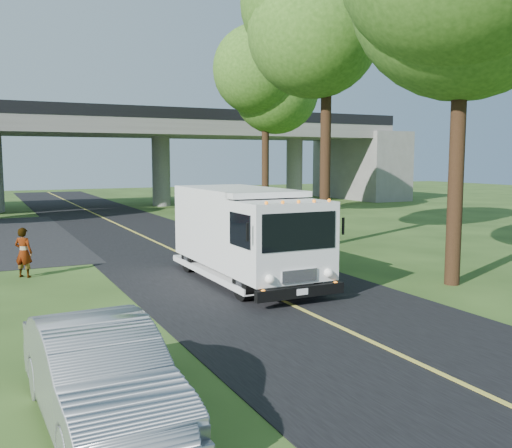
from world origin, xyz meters
TOP-DOWN VIEW (x-y plane):
  - ground at (0.00, 0.00)m, footprint 120.00×120.00m
  - road at (0.00, 10.00)m, footprint 7.00×90.00m
  - lane_line at (0.00, 10.00)m, footprint 0.12×90.00m
  - overpass at (0.00, 32.00)m, footprint 54.00×10.00m
  - tree_right_mid at (6.41, 8.84)m, footprint 6.62×6.52m
  - tree_right_far at (9.21, 19.84)m, footprint 5.77×5.67m
  - step_van at (0.16, 4.03)m, footprint 2.51×6.70m
  - silver_sedan at (-5.62, -3.49)m, footprint 1.73×4.46m
  - pedestrian at (-5.81, 7.69)m, footprint 0.69×0.65m

SIDE VIEW (x-z plane):
  - ground at x=0.00m, z-range 0.00..0.00m
  - road at x=0.00m, z-range 0.00..0.02m
  - lane_line at x=0.00m, z-range 0.03..0.03m
  - silver_sedan at x=-5.62m, z-range 0.00..1.45m
  - pedestrian at x=-5.81m, z-range 0.00..1.58m
  - step_van at x=0.16m, z-range 0.12..2.93m
  - overpass at x=0.00m, z-range 0.91..8.21m
  - tree_right_far at x=9.21m, z-range 2.81..13.80m
  - tree_right_mid at x=6.41m, z-range 3.24..15.98m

